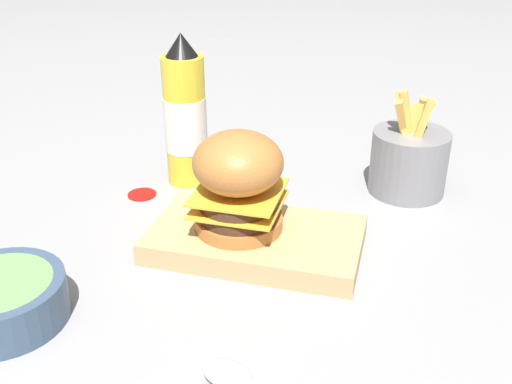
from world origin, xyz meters
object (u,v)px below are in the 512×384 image
(ketchup_bottle, at_px, (185,117))
(spoon, at_px, (245,380))
(serving_board, at_px, (256,239))
(side_bowl, at_px, (1,299))
(burger, at_px, (239,181))
(fries_basket, at_px, (409,160))

(ketchup_bottle, relative_size, spoon, 1.36)
(serving_board, relative_size, side_bowl, 1.95)
(serving_board, height_order, spoon, serving_board)
(side_bowl, xyz_separation_m, spoon, (0.26, -0.03, -0.02))
(side_bowl, bearing_deg, serving_board, 42.73)
(side_bowl, bearing_deg, spoon, -5.51)
(burger, xyz_separation_m, ketchup_bottle, (-0.13, 0.16, 0.01))
(spoon, bearing_deg, side_bowl, 6.85)
(fries_basket, relative_size, side_bowl, 1.15)
(serving_board, bearing_deg, fries_basket, 50.81)
(side_bowl, bearing_deg, fries_basket, 46.61)
(spoon, bearing_deg, burger, -60.02)
(ketchup_bottle, distance_m, side_bowl, 0.37)
(ketchup_bottle, distance_m, spoon, 0.44)
(fries_basket, bearing_deg, ketchup_bottle, -171.13)
(serving_board, relative_size, burger, 2.07)
(ketchup_bottle, bearing_deg, serving_board, -46.93)
(serving_board, height_order, burger, burger)
(burger, xyz_separation_m, spoon, (0.07, -0.22, -0.08))
(serving_board, relative_size, fries_basket, 1.69)
(serving_board, height_order, fries_basket, fries_basket)
(fries_basket, bearing_deg, serving_board, -129.19)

